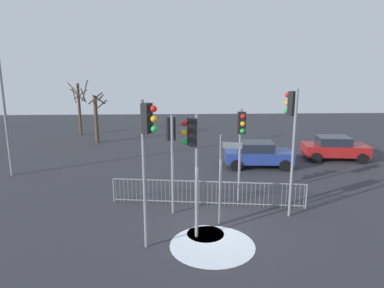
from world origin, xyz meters
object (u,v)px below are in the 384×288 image
Objects in this scene: traffic_light_mid_left at (193,150)px; car_blue_trailing at (258,154)px; bare_tree_left at (79,107)px; traffic_light_foreground_right at (292,125)px; direction_sign_post at (222,176)px; street_lamp at (2,89)px; bare_tree_centre at (96,115)px; traffic_light_mid_right at (147,142)px; traffic_light_rear_left at (241,135)px; traffic_light_rear_right at (171,142)px; car_red_far at (334,148)px.

car_blue_trailing is (4.12, 8.35, -2.34)m from traffic_light_mid_left.
traffic_light_foreground_right is at bearing -53.11° from bare_tree_left.
direction_sign_post is at bearing -108.98° from car_blue_trailing.
bare_tree_left is at bearing 86.17° from street_lamp.
street_lamp is (-10.48, 6.30, 2.69)m from direction_sign_post.
street_lamp is 1.62× the size of bare_tree_centre.
traffic_light_mid_right is 1.42× the size of direction_sign_post.
traffic_light_rear_left is 14.99m from bare_tree_centre.
traffic_light_mid_right is (-3.55, -3.75, 0.56)m from traffic_light_rear_left.
traffic_light_mid_right is (-0.67, -2.82, 0.60)m from traffic_light_rear_right.
traffic_light_foreground_right is at bearing 145.19° from traffic_light_mid_right.
traffic_light_mid_left is at bearing -64.69° from bare_tree_left.
traffic_light_mid_left is at bearing 54.55° from traffic_light_rear_left.
car_blue_trailing is at bearing 53.57° from traffic_light_foreground_right.
car_red_far is at bearing -25.63° from bare_tree_left.
bare_tree_left is 0.94× the size of bare_tree_centre.
traffic_light_rear_left is 0.91× the size of bare_tree_left.
direction_sign_post is 0.72× the size of bare_tree_centre.
traffic_light_mid_right is 1.02× the size of bare_tree_centre.
traffic_light_foreground_right is 20.72m from bare_tree_left.
street_lamp reaches higher than traffic_light_mid_right.
traffic_light_rear_right reaches higher than car_red_far.
traffic_light_rear_left is 0.86× the size of bare_tree_centre.
bare_tree_centre is (-10.38, 13.54, -1.51)m from traffic_light_foreground_right.
traffic_light_foreground_right reaches higher than bare_tree_centre.
traffic_light_rear_right is at bearing 140.43° from traffic_light_foreground_right.
direction_sign_post is at bearing -126.51° from car_red_far.
bare_tree_left is (-7.23, 18.89, -1.11)m from traffic_light_mid_right.
traffic_light_foreground_right is 1.05× the size of bare_tree_centre.
bare_tree_centre is at bearing 132.87° from direction_sign_post.
car_blue_trailing is at bearing -37.88° from bare_tree_left.
bare_tree_left is (-12.75, 9.92, 1.62)m from car_blue_trailing.
traffic_light_mid_right is at bearing -71.89° from bare_tree_centre.
bare_tree_left is at bearing 93.36° from traffic_light_foreground_right.
traffic_light_rear_left is 1.19× the size of direction_sign_post.
car_blue_trailing is 14.05m from street_lamp.
street_lamp is 1.72× the size of bare_tree_left.
bare_tree_centre reaches higher than traffic_light_mid_left.
bare_tree_centre is at bearing 167.16° from car_red_far.
traffic_light_mid_left is at bearing -89.79° from traffic_light_rear_right.
traffic_light_foreground_right is at bearing -82.64° from traffic_light_mid_left.
car_blue_trailing is at bearing 33.40° from traffic_light_rear_right.
traffic_light_mid_left is 16.66m from bare_tree_centre.
traffic_light_rear_right is 0.84× the size of bare_tree_centre.
traffic_light_foreground_right reaches higher than car_blue_trailing.
traffic_light_rear_left is at bearing -107.34° from car_blue_trailing.
traffic_light_rear_left is 12.36m from street_lamp.
car_red_far is at bearing -60.68° from traffic_light_mid_left.
traffic_light_rear_left reaches higher than direction_sign_post.
bare_tree_left is at bearing 145.42° from car_blue_trailing.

